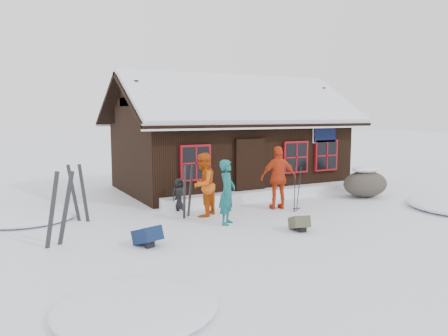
{
  "coord_description": "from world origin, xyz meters",
  "views": [
    {
      "loc": [
        -6.73,
        -9.94,
        2.83
      ],
      "look_at": [
        -0.76,
        1.19,
        1.3
      ],
      "focal_mm": 35.0,
      "sensor_mm": 36.0,
      "label": 1
    }
  ],
  "objects": [
    {
      "name": "backpack_olive",
      "position": [
        -0.15,
        -1.59,
        0.14
      ],
      "size": [
        0.53,
        0.62,
        0.29
      ],
      "primitive_type": "cube",
      "rotation": [
        0.0,
        0.0,
        -0.29
      ],
      "color": "#474632",
      "rests_on": "ground"
    },
    {
      "name": "skier_teal",
      "position": [
        -1.38,
        -0.15,
        0.85
      ],
      "size": [
        0.72,
        0.73,
        1.69
      ],
      "primitive_type": "imported",
      "rotation": [
        0.0,
        0.0,
        0.79
      ],
      "color": "#125659",
      "rests_on": "ground"
    },
    {
      "name": "backpack_blue",
      "position": [
        -3.83,
        -1.01,
        0.16
      ],
      "size": [
        0.59,
        0.68,
        0.32
      ],
      "primitive_type": "cube",
      "rotation": [
        0.0,
        0.0,
        0.28
      ],
      "color": "#0F1E41",
      "rests_on": "ground"
    },
    {
      "name": "mountain_hut",
      "position": [
        1.5,
        4.98,
        1.58
      ],
      "size": [
        8.9,
        6.09,
        4.42
      ],
      "color": "black",
      "rests_on": "ground"
    },
    {
      "name": "ski_pair_left",
      "position": [
        -5.5,
        -0.07,
        0.8
      ],
      "size": [
        0.68,
        0.19,
        1.69
      ],
      "rotation": [
        0.0,
        0.0,
        0.03
      ],
      "color": "black",
      "rests_on": "ground"
    },
    {
      "name": "snow_mounds",
      "position": [
        1.65,
        1.86,
        0.0
      ],
      "size": [
        20.6,
        13.2,
        0.48
      ],
      "color": "white",
      "rests_on": "ground"
    },
    {
      "name": "snow_drift",
      "position": [
        1.5,
        2.25,
        0.17
      ],
      "size": [
        7.6,
        0.6,
        0.35
      ],
      "primitive_type": "cube",
      "color": "white",
      "rests_on": "ground"
    },
    {
      "name": "skier_crouched",
      "position": [
        -1.86,
        2.02,
        0.48
      ],
      "size": [
        0.53,
        0.4,
        0.97
      ],
      "primitive_type": "imported",
      "rotation": [
        0.0,
        0.0,
        0.2
      ],
      "color": "black",
      "rests_on": "ground"
    },
    {
      "name": "ski_pair_right",
      "position": [
        -1.97,
        1.08,
        0.7
      ],
      "size": [
        0.43,
        0.22,
        1.51
      ],
      "rotation": [
        0.0,
        0.0,
        0.45
      ],
      "color": "black",
      "rests_on": "ground"
    },
    {
      "name": "ski_poles",
      "position": [
        1.17,
        0.24,
        0.64
      ],
      "size": [
        0.24,
        0.12,
        1.36
      ],
      "color": "black",
      "rests_on": "ground"
    },
    {
      "name": "boulder",
      "position": [
        4.67,
        0.93,
        0.49
      ],
      "size": [
        1.66,
        1.24,
        0.97
      ],
      "color": "#474239",
      "rests_on": "ground"
    },
    {
      "name": "ground",
      "position": [
        0.0,
        0.0,
        0.0
      ],
      "size": [
        120.0,
        120.0,
        0.0
      ],
      "primitive_type": "plane",
      "color": "white",
      "rests_on": "ground"
    },
    {
      "name": "skier_orange_right",
      "position": [
        0.88,
        0.76,
        0.96
      ],
      "size": [
        1.2,
        0.73,
        1.92
      ],
      "primitive_type": "imported",
      "rotation": [
        0.0,
        0.0,
        2.89
      ],
      "color": "red",
      "rests_on": "ground"
    },
    {
      "name": "ski_pair_mid",
      "position": [
        -4.73,
        2.0,
        0.75
      ],
      "size": [
        0.52,
        0.27,
        1.6
      ],
      "rotation": [
        0.0,
        0.0,
        -0.45
      ],
      "color": "black",
      "rests_on": "ground"
    },
    {
      "name": "skier_orange_left",
      "position": [
        -1.53,
        0.98,
        0.89
      ],
      "size": [
        1.1,
        1.07,
        1.79
      ],
      "primitive_type": "imported",
      "rotation": [
        0.0,
        0.0,
        3.81
      ],
      "color": "#C54D0D",
      "rests_on": "ground"
    }
  ]
}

